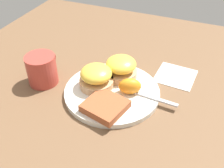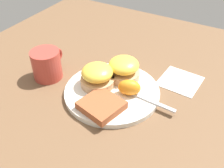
{
  "view_description": "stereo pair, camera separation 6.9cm",
  "coord_description": "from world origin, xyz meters",
  "px_view_note": "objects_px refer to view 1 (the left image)",
  "views": [
    {
      "loc": [
        -0.5,
        -0.21,
        0.47
      ],
      "look_at": [
        0.0,
        0.0,
        0.03
      ],
      "focal_mm": 42.0,
      "sensor_mm": 36.0,
      "label": 1
    },
    {
      "loc": [
        -0.47,
        -0.27,
        0.47
      ],
      "look_at": [
        0.0,
        0.0,
        0.03
      ],
      "focal_mm": 42.0,
      "sensor_mm": 36.0,
      "label": 2
    }
  ],
  "objects_px": {
    "hashbrown_patty": "(105,106)",
    "cup": "(42,69)",
    "orange_wedge": "(130,86)",
    "sandwich_benedict_right": "(96,77)",
    "fork": "(129,90)",
    "sandwich_benedict_left": "(121,68)"
  },
  "relations": [
    {
      "from": "fork",
      "to": "cup",
      "type": "bearing_deg",
      "value": 98.43
    },
    {
      "from": "sandwich_benedict_right",
      "to": "fork",
      "type": "xyz_separation_m",
      "value": [
        0.01,
        -0.09,
        -0.03
      ]
    },
    {
      "from": "hashbrown_patty",
      "to": "orange_wedge",
      "type": "distance_m",
      "value": 0.09
    },
    {
      "from": "sandwich_benedict_right",
      "to": "fork",
      "type": "bearing_deg",
      "value": -81.15
    },
    {
      "from": "sandwich_benedict_left",
      "to": "hashbrown_patty",
      "type": "bearing_deg",
      "value": -174.56
    },
    {
      "from": "hashbrown_patty",
      "to": "cup",
      "type": "distance_m",
      "value": 0.22
    },
    {
      "from": "fork",
      "to": "sandwich_benedict_right",
      "type": "bearing_deg",
      "value": 98.85
    },
    {
      "from": "hashbrown_patty",
      "to": "cup",
      "type": "bearing_deg",
      "value": 76.62
    },
    {
      "from": "sandwich_benedict_right",
      "to": "cup",
      "type": "distance_m",
      "value": 0.16
    },
    {
      "from": "hashbrown_patty",
      "to": "fork",
      "type": "distance_m",
      "value": 0.09
    },
    {
      "from": "orange_wedge",
      "to": "fork",
      "type": "relative_size",
      "value": 0.26
    },
    {
      "from": "orange_wedge",
      "to": "fork",
      "type": "xyz_separation_m",
      "value": [
        0.01,
        0.0,
        -0.02
      ]
    },
    {
      "from": "hashbrown_patty",
      "to": "orange_wedge",
      "type": "bearing_deg",
      "value": -22.77
    },
    {
      "from": "sandwich_benedict_right",
      "to": "hashbrown_patty",
      "type": "xyz_separation_m",
      "value": [
        -0.07,
        -0.06,
        -0.02
      ]
    },
    {
      "from": "sandwich_benedict_left",
      "to": "sandwich_benedict_right",
      "type": "xyz_separation_m",
      "value": [
        -0.07,
        0.05,
        0.0
      ]
    },
    {
      "from": "fork",
      "to": "cup",
      "type": "height_order",
      "value": "cup"
    },
    {
      "from": "sandwich_benedict_left",
      "to": "cup",
      "type": "relative_size",
      "value": 0.83
    },
    {
      "from": "orange_wedge",
      "to": "fork",
      "type": "height_order",
      "value": "orange_wedge"
    },
    {
      "from": "sandwich_benedict_right",
      "to": "hashbrown_patty",
      "type": "relative_size",
      "value": 0.98
    },
    {
      "from": "sandwich_benedict_right",
      "to": "cup",
      "type": "xyz_separation_m",
      "value": [
        -0.02,
        0.16,
        -0.0
      ]
    },
    {
      "from": "fork",
      "to": "hashbrown_patty",
      "type": "bearing_deg",
      "value": 160.06
    },
    {
      "from": "sandwich_benedict_left",
      "to": "sandwich_benedict_right",
      "type": "relative_size",
      "value": 1.0
    }
  ]
}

